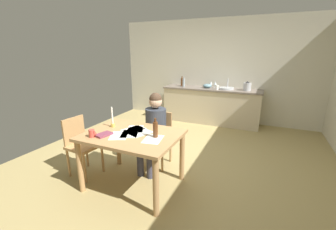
# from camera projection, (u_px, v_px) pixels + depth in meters

# --- Properties ---
(ground_plane) EXTENTS (5.20, 5.20, 0.04)m
(ground_plane) POSITION_uv_depth(u_px,v_px,m) (179.00, 159.00, 3.79)
(ground_plane) COLOR tan
(wall_back) EXTENTS (5.20, 0.12, 2.60)m
(wall_back) POSITION_uv_depth(u_px,v_px,m) (216.00, 71.00, 5.70)
(wall_back) COLOR beige
(wall_back) RESTS_ON ground
(kitchen_counter) EXTENTS (2.44, 0.64, 0.90)m
(kitchen_counter) POSITION_uv_depth(u_px,v_px,m) (211.00, 105.00, 5.62)
(kitchen_counter) COLOR beige
(kitchen_counter) RESTS_ON ground
(dining_table) EXTENTS (1.22, 0.93, 0.76)m
(dining_table) POSITION_uv_depth(u_px,v_px,m) (132.00, 141.00, 2.85)
(dining_table) COLOR tan
(dining_table) RESTS_ON ground
(chair_at_table) EXTENTS (0.41, 0.41, 0.85)m
(chair_at_table) POSITION_uv_depth(u_px,v_px,m) (158.00, 136.00, 3.51)
(chair_at_table) COLOR tan
(chair_at_table) RESTS_ON ground
(person_seated) EXTENTS (0.33, 0.59, 1.19)m
(person_seated) POSITION_uv_depth(u_px,v_px,m) (154.00, 127.00, 3.32)
(person_seated) COLOR #333842
(person_seated) RESTS_ON ground
(chair_side_empty) EXTENTS (0.43, 0.43, 0.86)m
(chair_side_empty) POSITION_uv_depth(u_px,v_px,m) (81.00, 143.00, 3.20)
(chair_side_empty) COLOR tan
(chair_side_empty) RESTS_ON ground
(coffee_mug) EXTENTS (0.11, 0.07, 0.10)m
(coffee_mug) POSITION_uv_depth(u_px,v_px,m) (92.00, 133.00, 2.70)
(coffee_mug) COLOR #D84C3F
(coffee_mug) RESTS_ON dining_table
(candlestick) EXTENTS (0.06, 0.06, 0.29)m
(candlestick) POSITION_uv_depth(u_px,v_px,m) (113.00, 121.00, 3.06)
(candlestick) COLOR gold
(candlestick) RESTS_ON dining_table
(book_magazine) EXTENTS (0.18, 0.23, 0.03)m
(book_magazine) POSITION_uv_depth(u_px,v_px,m) (104.00, 135.00, 2.76)
(book_magazine) COLOR brown
(book_magazine) RESTS_ON dining_table
(paper_letter) EXTENTS (0.26, 0.33, 0.00)m
(paper_letter) POSITION_uv_depth(u_px,v_px,m) (153.00, 139.00, 2.64)
(paper_letter) COLOR white
(paper_letter) RESTS_ON dining_table
(paper_bill) EXTENTS (0.32, 0.36, 0.00)m
(paper_bill) POSITION_uv_depth(u_px,v_px,m) (135.00, 129.00, 2.99)
(paper_bill) COLOR white
(paper_bill) RESTS_ON dining_table
(paper_envelope) EXTENTS (0.32, 0.36, 0.00)m
(paper_envelope) POSITION_uv_depth(u_px,v_px,m) (119.00, 136.00, 2.76)
(paper_envelope) COLOR white
(paper_envelope) RESTS_ON dining_table
(paper_receipt) EXTENTS (0.31, 0.36, 0.00)m
(paper_receipt) POSITION_uv_depth(u_px,v_px,m) (130.00, 134.00, 2.82)
(paper_receipt) COLOR white
(paper_receipt) RESTS_ON dining_table
(paper_notice) EXTENTS (0.31, 0.35, 0.00)m
(paper_notice) POSITION_uv_depth(u_px,v_px,m) (140.00, 133.00, 2.85)
(paper_notice) COLOR white
(paper_notice) RESTS_ON dining_table
(paper_flyer) EXTENTS (0.30, 0.35, 0.00)m
(paper_flyer) POSITION_uv_depth(u_px,v_px,m) (134.00, 129.00, 2.98)
(paper_flyer) COLOR white
(paper_flyer) RESTS_ON dining_table
(wine_bottle_on_table) EXTENTS (0.06, 0.06, 0.25)m
(wine_bottle_on_table) POSITION_uv_depth(u_px,v_px,m) (155.00, 129.00, 2.68)
(wine_bottle_on_table) COLOR #593319
(wine_bottle_on_table) RESTS_ON dining_table
(sink_unit) EXTENTS (0.36, 0.36, 0.24)m
(sink_unit) POSITION_uv_depth(u_px,v_px,m) (226.00, 88.00, 5.35)
(sink_unit) COLOR #B2B7BC
(sink_unit) RESTS_ON kitchen_counter
(bottle_oil) EXTENTS (0.06, 0.06, 0.25)m
(bottle_oil) POSITION_uv_depth(u_px,v_px,m) (182.00, 82.00, 5.87)
(bottle_oil) COLOR #593319
(bottle_oil) RESTS_ON kitchen_counter
(bottle_vinegar) EXTENTS (0.07, 0.07, 0.26)m
(bottle_vinegar) POSITION_uv_depth(u_px,v_px,m) (184.00, 82.00, 5.71)
(bottle_vinegar) COLOR #8C999E
(bottle_vinegar) RESTS_ON kitchen_counter
(mixing_bowl) EXTENTS (0.22, 0.22, 0.10)m
(mixing_bowl) POSITION_uv_depth(u_px,v_px,m) (207.00, 86.00, 5.54)
(mixing_bowl) COLOR #668C99
(mixing_bowl) RESTS_ON kitchen_counter
(stovetop_kettle) EXTENTS (0.18, 0.18, 0.22)m
(stovetop_kettle) POSITION_uv_depth(u_px,v_px,m) (247.00, 86.00, 5.14)
(stovetop_kettle) COLOR #B7BABF
(stovetop_kettle) RESTS_ON kitchen_counter
(wine_glass_near_sink) EXTENTS (0.07, 0.07, 0.15)m
(wine_glass_near_sink) POSITION_uv_depth(u_px,v_px,m) (215.00, 83.00, 5.58)
(wine_glass_near_sink) COLOR silver
(wine_glass_near_sink) RESTS_ON kitchen_counter
(wine_glass_by_kettle) EXTENTS (0.07, 0.07, 0.15)m
(wine_glass_by_kettle) POSITION_uv_depth(u_px,v_px,m) (211.00, 83.00, 5.62)
(wine_glass_by_kettle) COLOR silver
(wine_glass_by_kettle) RESTS_ON kitchen_counter
(teacup_on_counter) EXTENTS (0.12, 0.08, 0.10)m
(teacup_on_counter) POSITION_uv_depth(u_px,v_px,m) (217.00, 87.00, 5.29)
(teacup_on_counter) COLOR white
(teacup_on_counter) RESTS_ON kitchen_counter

